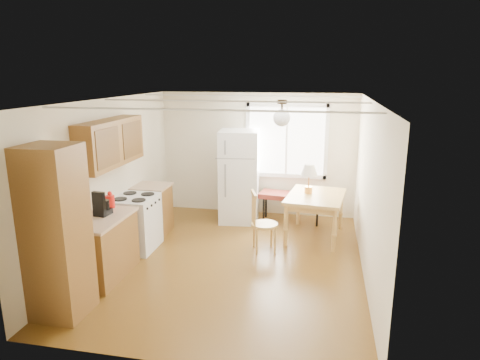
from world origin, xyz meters
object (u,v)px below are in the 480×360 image
(refrigerator, at_px, (239,176))
(chair, at_px, (259,218))
(dining_table, at_px, (316,201))
(bench, at_px, (291,197))

(refrigerator, xyz_separation_m, chair, (0.62, -1.43, -0.33))
(chair, bearing_deg, dining_table, 23.61)
(refrigerator, relative_size, bench, 1.40)
(bench, distance_m, dining_table, 0.91)
(bench, bearing_deg, dining_table, -48.96)
(bench, relative_size, dining_table, 0.94)
(refrigerator, bearing_deg, chair, -72.63)
(bench, bearing_deg, chair, -96.64)
(refrigerator, height_order, chair, refrigerator)
(refrigerator, bearing_deg, dining_table, -28.84)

